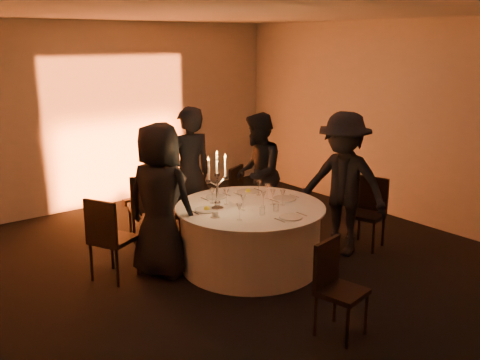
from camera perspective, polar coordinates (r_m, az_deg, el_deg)
floor at (r=6.68m, az=1.07°, el=-9.09°), size 7.00×7.00×0.00m
ceiling at (r=6.12m, az=1.21°, el=17.55°), size 7.00×7.00×0.00m
wall_back at (r=9.17m, az=-12.93°, el=6.87°), size 7.00×0.00×7.00m
wall_right at (r=8.43m, az=17.23°, el=5.91°), size 0.00×7.00×7.00m
uplighter_fixture at (r=9.21m, az=-11.61°, el=-2.27°), size 0.25×0.12×0.10m
banquet_table at (r=6.54m, az=1.09°, el=-6.00°), size 1.80×1.80×0.77m
chair_left at (r=6.26m, az=-13.88°, el=-5.69°), size 0.58×0.58×0.99m
chair_back_left at (r=7.44m, az=-10.13°, el=-2.46°), size 0.52×0.52×0.94m
chair_back_right at (r=7.89m, az=-1.10°, el=-1.33°), size 0.53×0.54×0.92m
chair_right at (r=7.34m, az=13.63°, el=-2.94°), size 0.51×0.51×0.93m
chair_front at (r=5.14m, az=10.14°, el=-10.73°), size 0.46×0.46×0.91m
guest_left at (r=6.21m, az=-8.52°, el=-2.19°), size 0.90×1.05×1.82m
guest_back_left at (r=7.27m, az=-5.42°, el=0.57°), size 0.70×0.49×1.85m
guest_back_right at (r=7.60m, az=1.87°, el=0.73°), size 1.05×1.05×1.72m
guest_right at (r=6.91m, az=10.93°, el=-0.45°), size 1.02×1.34×1.84m
plate_left at (r=6.25m, az=-3.57°, el=-3.10°), size 0.36×0.28×0.08m
plate_back_left at (r=6.76m, az=-2.61°, el=-1.79°), size 0.35×0.25×0.01m
plate_back_right at (r=6.96m, az=0.87°, el=-1.21°), size 0.35×0.30×0.08m
plate_right at (r=6.71m, az=4.76°, el=-1.96°), size 0.36×0.28×0.01m
plate_front at (r=6.02m, az=5.44°, el=-3.96°), size 0.35×0.26×0.01m
coffee_cup at (r=6.02m, az=-2.67°, el=-3.69°), size 0.11×0.11×0.07m
candelabra at (r=6.22m, az=-2.44°, el=-0.98°), size 0.30×0.14×0.71m
wine_glass_a at (r=6.43m, az=-1.47°, el=-1.45°), size 0.07×0.07×0.19m
wine_glass_b at (r=6.81m, az=1.99°, el=-0.51°), size 0.07×0.07×0.19m
wine_glass_c at (r=6.67m, az=2.90°, el=-0.87°), size 0.07×0.07×0.19m
wine_glass_d at (r=5.87m, az=-0.06°, el=-3.04°), size 0.07×0.07×0.19m
wine_glass_e at (r=6.48m, az=-2.97°, el=-1.33°), size 0.07×0.07×0.19m
wine_glass_f at (r=6.42m, az=4.59°, el=-1.52°), size 0.07×0.07×0.19m
wine_glass_g at (r=6.20m, az=0.33°, el=-2.05°), size 0.07×0.07×0.19m
wine_glass_h at (r=6.36m, az=2.51°, el=-1.65°), size 0.07×0.07×0.19m
wine_glass_i at (r=6.43m, az=3.53°, el=-1.47°), size 0.07×0.07×0.19m
tumbler_a at (r=6.20m, az=3.86°, el=-2.98°), size 0.07×0.07×0.09m
tumbler_b at (r=6.08m, az=2.39°, el=-3.34°), size 0.07×0.07×0.09m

